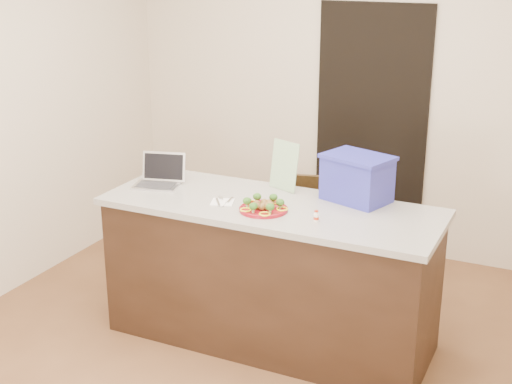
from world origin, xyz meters
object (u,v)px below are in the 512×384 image
at_px(napkin, 222,202).
at_px(chair, 294,229).
at_px(plate, 264,209).
at_px(island, 270,273).
at_px(yogurt_bottle, 316,217).
at_px(laptop, 160,176).
at_px(blue_box, 357,178).

relative_size(napkin, chair, 0.15).
bearing_deg(napkin, plate, -4.67).
height_order(island, chair, island).
bearing_deg(island, plate, -85.58).
distance_m(yogurt_bottle, laptop, 1.17).
distance_m(plate, laptop, 0.83).
bearing_deg(laptop, island, -17.24).
bearing_deg(laptop, chair, 27.35).
xyz_separation_m(napkin, blue_box, (0.72, 0.38, 0.14)).
bearing_deg(blue_box, laptop, -150.41).
xyz_separation_m(yogurt_bottle, laptop, (-1.16, 0.19, 0.03)).
distance_m(napkin, chair, 0.89).
height_order(yogurt_bottle, laptop, laptop).
distance_m(island, laptop, 0.96).
distance_m(plate, blue_box, 0.61).
bearing_deg(plate, yogurt_bottle, -5.20).
distance_m(napkin, blue_box, 0.83).
xyz_separation_m(yogurt_bottle, blue_box, (0.09, 0.44, 0.12)).
xyz_separation_m(blue_box, chair, (-0.56, 0.38, -0.57)).
xyz_separation_m(island, chair, (-0.12, 0.66, 0.04)).
bearing_deg(chair, plate, -95.11).
bearing_deg(napkin, chair, 78.09).
distance_m(island, blue_box, 0.80).
bearing_deg(plate, laptop, 168.94).
height_order(napkin, laptop, laptop).
height_order(yogurt_bottle, blue_box, blue_box).
bearing_deg(yogurt_bottle, laptop, 170.65).
distance_m(napkin, yogurt_bottle, 0.63).
relative_size(napkin, yogurt_bottle, 2.03).
xyz_separation_m(island, blue_box, (0.45, 0.28, 0.60)).
height_order(island, napkin, napkin).
bearing_deg(laptop, blue_box, -3.62).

